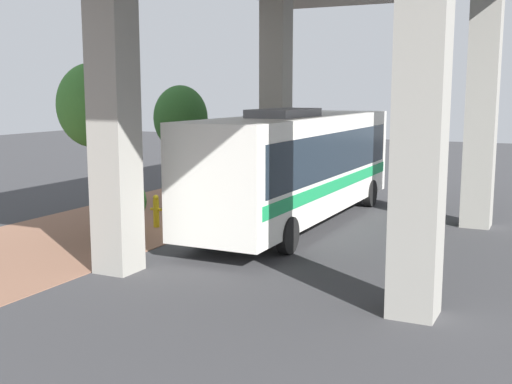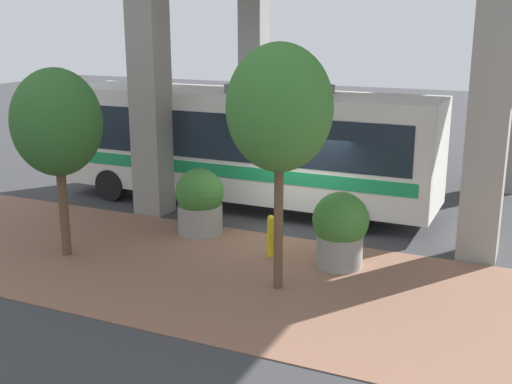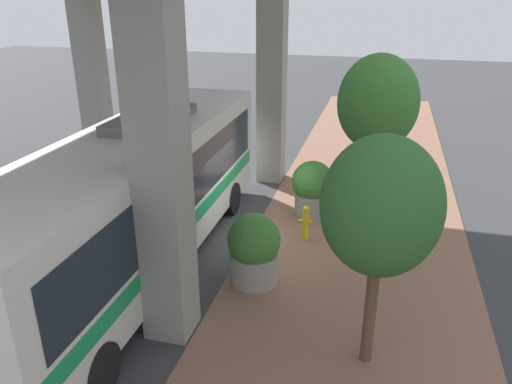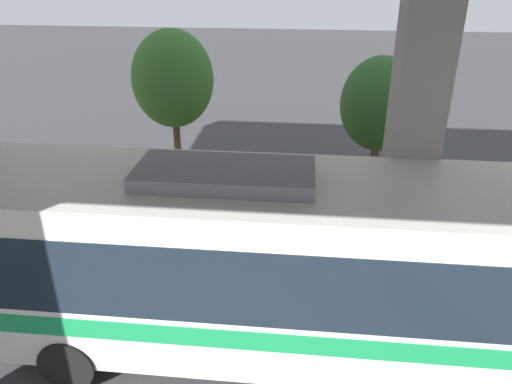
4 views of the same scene
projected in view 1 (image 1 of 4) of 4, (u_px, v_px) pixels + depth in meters
ground_plane at (199, 232)px, 19.61m from camera, size 80.00×80.00×0.00m
sidewalk_strip at (120, 223)px, 20.90m from camera, size 6.00×40.00×0.02m
bus at (298, 162)px, 20.52m from camera, size 2.76×11.57×3.73m
fire_hydrant at (156, 211)px, 20.13m from camera, size 0.39×0.19×1.05m
planter_front at (217, 191)px, 21.85m from camera, size 1.27×1.27×1.77m
planter_middle at (125, 208)px, 18.55m from camera, size 1.29×1.29×1.77m
street_tree_near at (181, 119)px, 24.59m from camera, size 2.08×2.08×4.48m
street_tree_far at (92, 106)px, 19.56m from camera, size 2.13×2.13×5.11m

